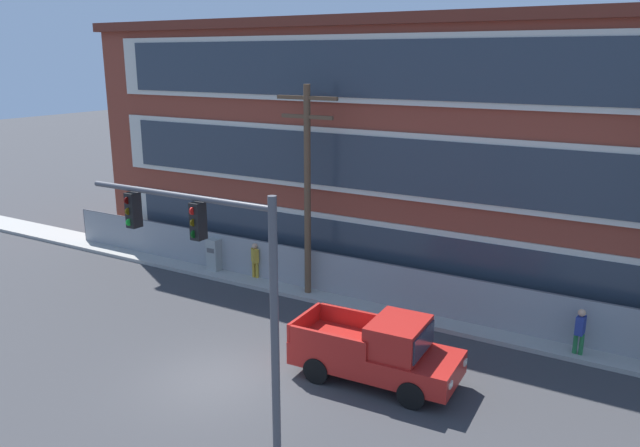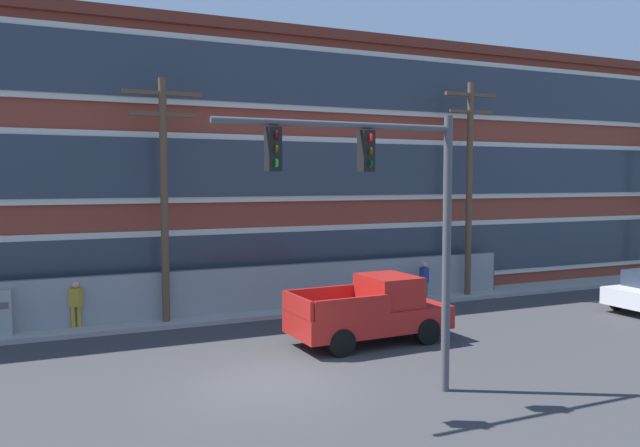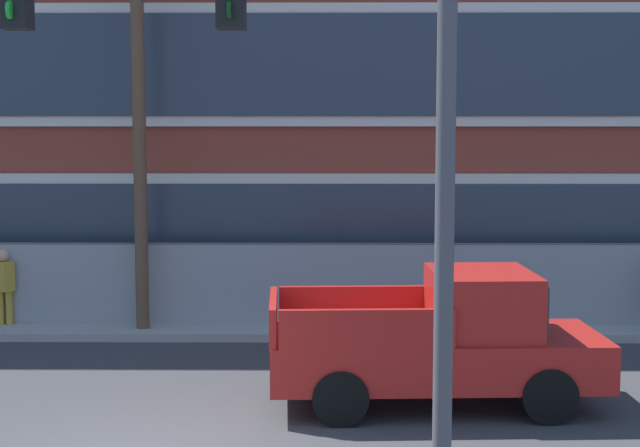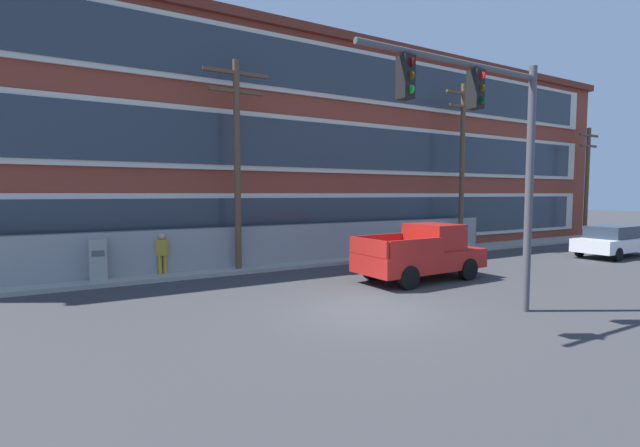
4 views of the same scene
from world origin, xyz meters
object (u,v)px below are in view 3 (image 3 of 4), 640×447
traffic_signal_mast (288,89)px  pickup_truck_red (443,343)px  utility_pole_near_corner (139,100)px  pedestrian_near_cabinet (4,285)px

traffic_signal_mast → pickup_truck_red: 6.20m
traffic_signal_mast → pickup_truck_red: size_ratio=1.28×
traffic_signal_mast → pickup_truck_red: bearing=65.1°
pickup_truck_red → utility_pole_near_corner: bearing=138.8°
traffic_signal_mast → utility_pole_near_corner: (-3.30, 9.31, 0.09)m
traffic_signal_mast → utility_pole_near_corner: bearing=109.5°
pickup_truck_red → utility_pole_near_corner: size_ratio=0.60×
pickup_truck_red → pedestrian_near_cabinet: 9.71m
traffic_signal_mast → pickup_truck_red: (2.12, 4.56, -3.62)m
traffic_signal_mast → utility_pole_near_corner: utility_pole_near_corner is taller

